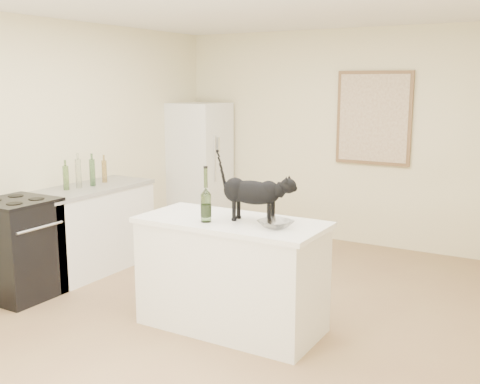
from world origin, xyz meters
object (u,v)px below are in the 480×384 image
black_cat (252,196)px  glass_bowl (276,224)px  stove (19,250)px  wine_bottle (206,198)px  fridge (199,167)px

black_cat → glass_bowl: black_cat is taller
stove → black_cat: size_ratio=1.54×
wine_bottle → glass_bowl: 0.59m
stove → fridge: size_ratio=0.53×
black_cat → glass_bowl: 0.32m
stove → glass_bowl: 2.54m
black_cat → wine_bottle: black_cat is taller
stove → glass_bowl: (2.47, 0.34, 0.48)m
fridge → glass_bowl: (2.47, -2.61, 0.08)m
fridge → wine_bottle: (1.92, -2.71, 0.24)m
stove → wine_bottle: wine_bottle is taller
fridge → wine_bottle: size_ratio=4.42×
fridge → black_cat: (2.22, -2.51, 0.25)m
fridge → glass_bowl: 3.59m
stove → wine_bottle: bearing=7.3°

